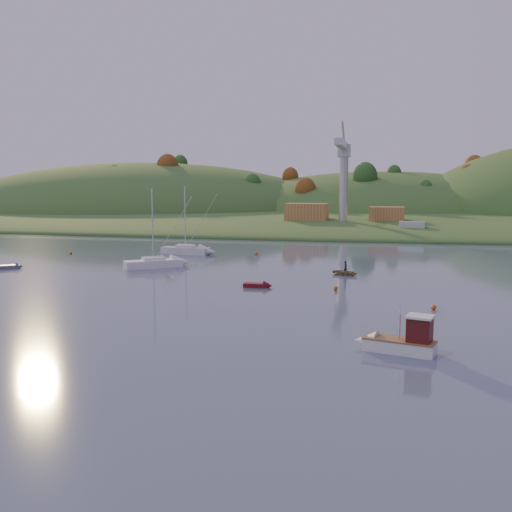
% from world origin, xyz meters
% --- Properties ---
extents(ground, '(500.00, 500.00, 0.00)m').
position_xyz_m(ground, '(0.00, 0.00, 0.00)').
color(ground, '#3A4B5F').
rests_on(ground, ground).
extents(far_shore, '(620.00, 220.00, 1.50)m').
position_xyz_m(far_shore, '(0.00, 230.00, 0.00)').
color(far_shore, '#2F5522').
rests_on(far_shore, ground).
extents(shore_slope, '(640.00, 150.00, 7.00)m').
position_xyz_m(shore_slope, '(0.00, 165.00, 0.00)').
color(shore_slope, '#2F5522').
rests_on(shore_slope, ground).
extents(hill_left_far, '(120.00, 100.00, 32.00)m').
position_xyz_m(hill_left_far, '(-160.00, 215.00, 0.00)').
color(hill_left_far, '#2F5522').
rests_on(hill_left_far, ground).
extents(hill_left, '(170.00, 140.00, 44.00)m').
position_xyz_m(hill_left, '(-90.00, 200.00, 0.00)').
color(hill_left, '#2F5522').
rests_on(hill_left, ground).
extents(hill_center, '(140.00, 120.00, 36.00)m').
position_xyz_m(hill_center, '(10.00, 210.00, 0.00)').
color(hill_center, '#2F5522').
rests_on(hill_center, ground).
extents(hillside_trees, '(280.00, 50.00, 32.00)m').
position_xyz_m(hillside_trees, '(0.00, 185.00, 0.00)').
color(hillside_trees, '#25491A').
rests_on(hillside_trees, ground).
extents(wharf, '(42.00, 16.00, 2.40)m').
position_xyz_m(wharf, '(5.00, 122.00, 1.20)').
color(wharf, slate).
rests_on(wharf, ground).
extents(shed_west, '(11.00, 8.00, 4.80)m').
position_xyz_m(shed_west, '(-8.00, 123.00, 4.80)').
color(shed_west, '#A36B36').
rests_on(shed_west, wharf).
extents(shed_east, '(9.00, 7.00, 4.00)m').
position_xyz_m(shed_east, '(13.00, 124.00, 4.40)').
color(shed_east, '#A36B36').
rests_on(shed_east, wharf).
extents(dock_crane, '(3.20, 28.00, 20.30)m').
position_xyz_m(dock_crane, '(2.00, 118.39, 17.17)').
color(dock_crane, '#B7B7BC').
rests_on(dock_crane, wharf).
extents(fishing_boat, '(5.99, 3.21, 3.65)m').
position_xyz_m(fishing_boat, '(14.37, 9.85, 0.81)').
color(fishing_boat, silver).
rests_on(fishing_boat, ground).
extents(sailboat_near, '(7.88, 6.99, 11.30)m').
position_xyz_m(sailboat_near, '(-18.86, 45.15, 0.73)').
color(sailboat_near, white).
rests_on(sailboat_near, ground).
extents(sailboat_far, '(8.62, 3.40, 11.66)m').
position_xyz_m(sailboat_far, '(-20.35, 62.36, 0.75)').
color(sailboat_far, silver).
rests_on(sailboat_far, ground).
extents(canoe, '(4.10, 3.54, 0.71)m').
position_xyz_m(canoe, '(8.40, 44.64, 0.36)').
color(canoe, '#948151').
rests_on(canoe, ground).
extents(paddler, '(0.56, 0.68, 1.59)m').
position_xyz_m(paddler, '(8.40, 44.64, 0.79)').
color(paddler, black).
rests_on(paddler, ground).
extents(red_tender, '(3.34, 1.19, 1.13)m').
position_xyz_m(red_tender, '(-0.28, 32.89, 0.24)').
color(red_tender, '#5C0D14').
rests_on(red_tender, ground).
extents(grey_dinghy, '(3.44, 3.03, 1.26)m').
position_xyz_m(grey_dinghy, '(-37.99, 40.04, 0.26)').
color(grey_dinghy, slate).
rests_on(grey_dinghy, ground).
extents(work_vessel, '(14.48, 7.68, 3.54)m').
position_xyz_m(work_vessel, '(19.12, 108.00, 1.26)').
color(work_vessel, slate).
rests_on(work_vessel, ground).
extents(buoy_0, '(0.50, 0.50, 0.50)m').
position_xyz_m(buoy_0, '(18.09, 24.75, 0.25)').
color(buoy_0, '#E0520B').
rests_on(buoy_0, ground).
extents(buoy_1, '(0.50, 0.50, 0.50)m').
position_xyz_m(buoy_1, '(8.20, 32.95, 0.25)').
color(buoy_1, '#E0520B').
rests_on(buoy_1, ground).
extents(buoy_2, '(0.50, 0.50, 0.50)m').
position_xyz_m(buoy_2, '(-39.53, 57.55, 0.25)').
color(buoy_2, '#E0520B').
rests_on(buoy_2, ground).
extents(buoy_3, '(0.50, 0.50, 0.50)m').
position_xyz_m(buoy_3, '(-8.21, 64.04, 0.25)').
color(buoy_3, '#E0520B').
rests_on(buoy_3, ground).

